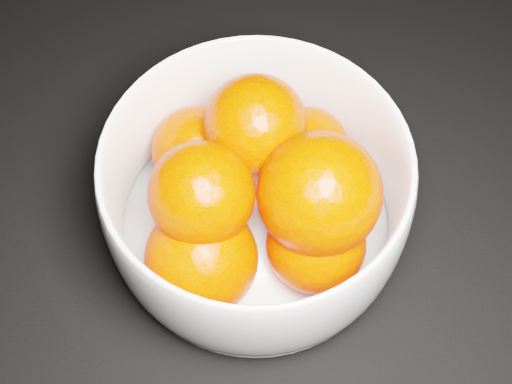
{
  "coord_description": "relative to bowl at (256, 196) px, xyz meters",
  "views": [
    {
      "loc": [
        0.25,
        -0.12,
        0.53
      ],
      "look_at": [
        0.25,
        0.15,
        0.06
      ],
      "focal_mm": 50.0,
      "sensor_mm": 36.0,
      "label": 1
    }
  ],
  "objects": [
    {
      "name": "bowl",
      "position": [
        0.0,
        0.0,
        0.0
      ],
      "size": [
        0.24,
        0.24,
        0.11
      ],
      "rotation": [
        0.0,
        0.0,
        -0.09
      ],
      "color": "silver",
      "rests_on": "ground"
    },
    {
      "name": "orange_pile",
      "position": [
        0.0,
        -0.0,
        0.01
      ],
      "size": [
        0.17,
        0.17,
        0.13
      ],
      "color": "#EB2D00",
      "rests_on": "bowl"
    }
  ]
}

